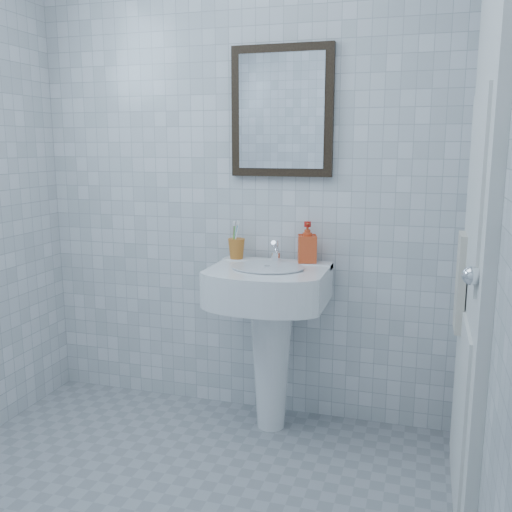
% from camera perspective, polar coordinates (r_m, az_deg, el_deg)
% --- Properties ---
extents(wall_back, '(2.20, 0.02, 2.50)m').
position_cam_1_polar(wall_back, '(2.90, -1.35, 8.24)').
color(wall_back, white).
rests_on(wall_back, ground).
extents(wall_right, '(0.02, 2.40, 2.50)m').
position_cam_1_polar(wall_right, '(1.58, 24.19, 4.96)').
color(wall_right, white).
rests_on(wall_right, ground).
extents(washbasin, '(0.54, 0.40, 0.84)m').
position_cam_1_polar(washbasin, '(2.76, 1.43, -6.41)').
color(washbasin, white).
rests_on(washbasin, ground).
extents(faucet, '(0.04, 0.10, 0.11)m').
position_cam_1_polar(faucet, '(2.78, 2.00, 0.34)').
color(faucet, white).
rests_on(faucet, washbasin).
extents(toothbrush_cup, '(0.10, 0.10, 0.10)m').
position_cam_1_polar(toothbrush_cup, '(2.85, -1.96, 0.75)').
color(toothbrush_cup, '#C56D25').
rests_on(toothbrush_cup, washbasin).
extents(soap_dispenser, '(0.11, 0.11, 0.20)m').
position_cam_1_polar(soap_dispenser, '(2.76, 5.15, 1.38)').
color(soap_dispenser, red).
rests_on(soap_dispenser, washbasin).
extents(wall_mirror, '(0.50, 0.04, 0.62)m').
position_cam_1_polar(wall_mirror, '(2.83, 2.59, 14.24)').
color(wall_mirror, black).
rests_on(wall_mirror, wall_back).
extents(bathroom_door, '(0.04, 0.80, 2.00)m').
position_cam_1_polar(bathroom_door, '(2.16, 21.30, -0.18)').
color(bathroom_door, silver).
rests_on(bathroom_door, ground).
extents(towel_ring, '(0.01, 0.18, 0.18)m').
position_cam_1_polar(towel_ring, '(2.31, 20.57, 1.83)').
color(towel_ring, white).
rests_on(towel_ring, wall_right).
extents(hand_towel, '(0.03, 0.16, 0.38)m').
position_cam_1_polar(hand_towel, '(2.34, 19.79, -2.49)').
color(hand_towel, silver).
rests_on(hand_towel, towel_ring).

